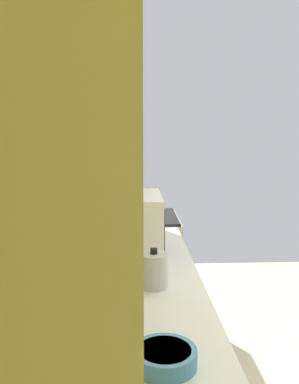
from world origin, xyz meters
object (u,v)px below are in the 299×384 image
oven_range (137,271)px  kettle (154,270)px  bowl (165,356)px  microwave (131,223)px

oven_range → kettle: (-1.40, -0.06, 0.53)m
kettle → bowl: bearing=180.0°
oven_range → kettle: bearing=-177.5°
microwave → kettle: size_ratio=2.59×
oven_range → bowl: bearing=-178.3°
microwave → bowl: microwave is taller
bowl → oven_range: bearing=1.7°
oven_range → microwave: microwave is taller
kettle → microwave: bearing=11.3°
microwave → kettle: bearing=-168.7°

